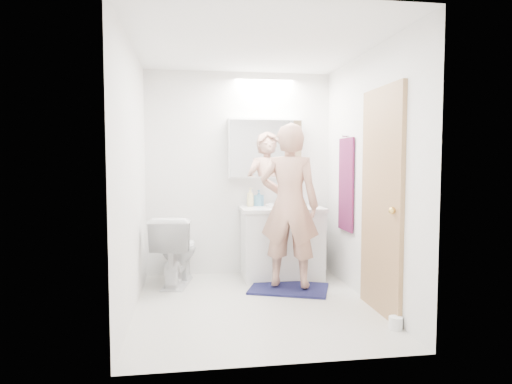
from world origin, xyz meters
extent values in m
plane|color=silver|center=(0.00, 0.00, 0.00)|extent=(2.50, 2.50, 0.00)
plane|color=white|center=(0.00, 0.00, 2.40)|extent=(2.50, 2.50, 0.00)
plane|color=white|center=(0.00, 1.25, 1.20)|extent=(2.50, 0.00, 2.50)
plane|color=white|center=(0.00, -1.25, 1.20)|extent=(2.50, 0.00, 2.50)
plane|color=white|center=(-1.10, 0.00, 1.20)|extent=(0.00, 2.50, 2.50)
plane|color=white|center=(1.10, 0.00, 1.20)|extent=(0.00, 2.50, 2.50)
cube|color=silver|center=(0.46, 0.96, 0.39)|extent=(0.90, 0.55, 0.78)
cube|color=silver|center=(0.46, 0.96, 0.80)|extent=(0.95, 0.58, 0.04)
cylinder|color=silver|center=(0.46, 0.99, 0.84)|extent=(0.36, 0.36, 0.03)
cylinder|color=silver|center=(0.46, 1.19, 0.90)|extent=(0.02, 0.02, 0.16)
cube|color=white|center=(0.30, 1.18, 1.50)|extent=(0.88, 0.14, 0.70)
cube|color=silver|center=(0.30, 1.10, 1.50)|extent=(0.84, 0.01, 0.66)
imported|color=white|center=(-0.75, 0.85, 0.38)|extent=(0.57, 0.82, 0.76)
cube|color=#151B42|center=(0.43, 0.45, 0.01)|extent=(0.94, 0.80, 0.02)
imported|color=tan|center=(0.43, 0.45, 0.89)|extent=(0.72, 0.60, 1.69)
cube|color=#A88354|center=(1.08, -0.35, 1.00)|extent=(0.04, 0.80, 2.00)
sphere|color=gold|center=(1.04, -0.65, 0.95)|extent=(0.06, 0.06, 0.06)
cube|color=#12123A|center=(1.08, 0.55, 1.10)|extent=(0.02, 0.42, 1.00)
cylinder|color=silver|center=(1.07, 0.55, 1.62)|extent=(0.07, 0.02, 0.02)
imported|color=beige|center=(0.11, 1.11, 0.93)|extent=(0.12, 0.12, 0.22)
imported|color=teal|center=(0.22, 1.15, 0.92)|extent=(0.12, 0.12, 0.19)
imported|color=#3D5DB7|center=(0.70, 1.12, 0.87)|extent=(0.14, 0.14, 0.10)
cylinder|color=white|center=(1.04, -0.76, 0.05)|extent=(0.11, 0.11, 0.10)
camera|label=1|loc=(-0.61, -4.10, 1.36)|focal=31.63mm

